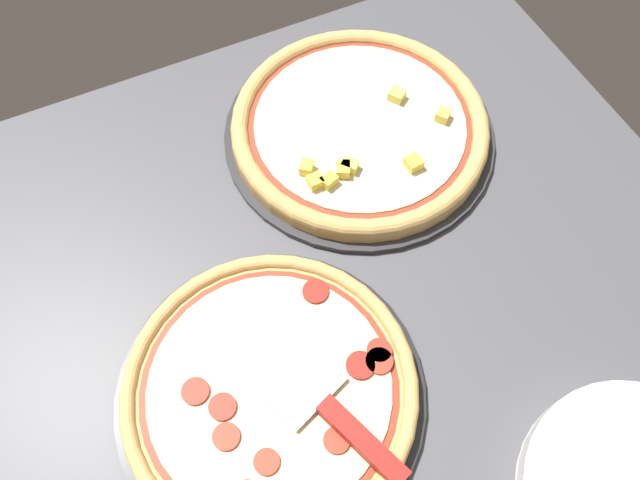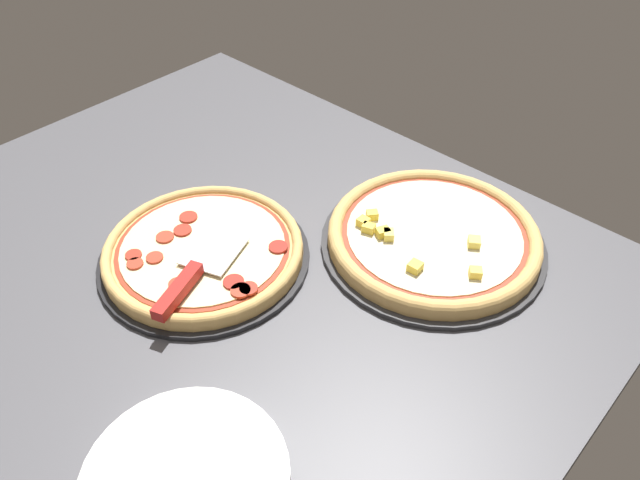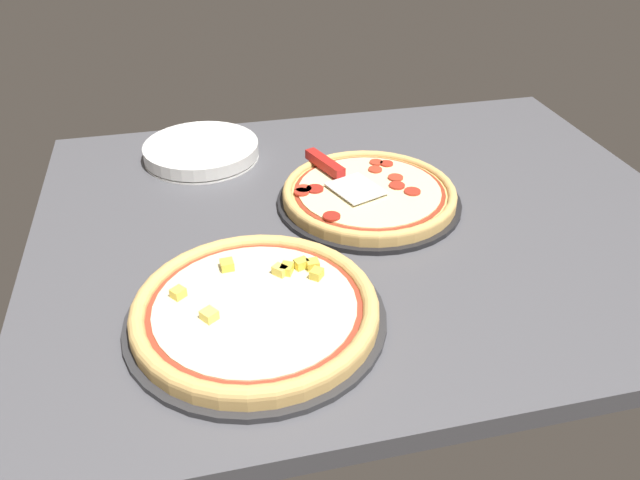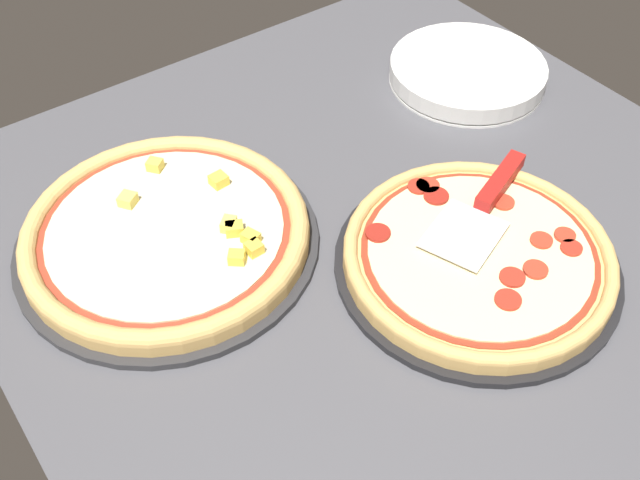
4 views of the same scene
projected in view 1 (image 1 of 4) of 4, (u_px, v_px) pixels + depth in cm
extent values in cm
cube|color=#4C4C51|center=(269.00, 357.00, 77.67)|extent=(125.14, 100.88, 3.60)
cylinder|color=black|center=(271.00, 393.00, 73.15)|extent=(36.37, 36.37, 1.00)
cylinder|color=#DBAD60|center=(270.00, 390.00, 71.91)|extent=(34.19, 34.19, 1.82)
torus|color=#DBAD60|center=(270.00, 388.00, 71.12)|extent=(34.19, 34.19, 1.82)
cylinder|color=maroon|center=(270.00, 388.00, 71.05)|extent=(29.72, 29.72, 0.15)
cylinder|color=beige|center=(270.00, 387.00, 70.94)|extent=(28.03, 28.03, 0.40)
cylinder|color=#AD2D1E|center=(195.00, 391.00, 70.32)|extent=(3.22, 3.22, 0.40)
cylinder|color=#AD2D1E|center=(379.00, 350.00, 72.66)|extent=(2.98, 2.98, 0.40)
cylinder|color=#B73823|center=(267.00, 462.00, 66.64)|extent=(2.87, 2.87, 0.40)
cylinder|color=#B73823|center=(337.00, 440.00, 67.72)|extent=(2.96, 2.96, 0.40)
cylinder|color=#AD2D1E|center=(300.00, 407.00, 69.47)|extent=(3.40, 3.40, 0.40)
cylinder|color=#B73823|center=(379.00, 361.00, 72.03)|extent=(3.22, 3.22, 0.40)
cylinder|color=#B73823|center=(226.00, 437.00, 67.91)|extent=(3.08, 3.08, 0.40)
cylinder|color=#AD2D1E|center=(222.00, 407.00, 69.47)|extent=(3.16, 3.16, 0.40)
cylinder|color=maroon|center=(315.00, 291.00, 76.30)|extent=(3.25, 3.25, 0.40)
cylinder|color=maroon|center=(360.00, 365.00, 71.78)|extent=(3.41, 3.41, 0.40)
cylinder|color=#2D2D30|center=(359.00, 134.00, 91.76)|extent=(39.64, 39.64, 1.00)
cylinder|color=#DBAD60|center=(359.00, 128.00, 90.54)|extent=(37.27, 37.27, 1.78)
torus|color=#DBAD60|center=(360.00, 124.00, 89.76)|extent=(37.27, 37.27, 2.50)
cylinder|color=#A33823|center=(360.00, 124.00, 89.70)|extent=(32.39, 32.39, 0.15)
cylinder|color=beige|center=(360.00, 123.00, 89.59)|extent=(30.56, 30.56, 0.40)
cube|color=#F9E05B|center=(397.00, 95.00, 90.96)|extent=(2.90, 2.93, 1.47)
cube|color=yellow|center=(315.00, 181.00, 83.57)|extent=(1.99, 1.97, 1.47)
cube|color=yellow|center=(414.00, 163.00, 85.05)|extent=(2.22, 2.31, 1.47)
cube|color=yellow|center=(343.00, 169.00, 84.54)|extent=(2.66, 2.84, 1.47)
cube|color=#F9E05B|center=(350.00, 165.00, 84.85)|extent=(2.73, 2.77, 1.47)
cube|color=yellow|center=(329.00, 180.00, 83.65)|extent=(2.59, 2.32, 1.47)
cube|color=yellow|center=(307.00, 167.00, 84.68)|extent=(2.59, 2.63, 1.47)
cube|color=#F4D64C|center=(443.00, 115.00, 89.12)|extent=(2.67, 2.63, 1.47)
cube|color=silver|center=(291.00, 374.00, 70.86)|extent=(11.30, 12.29, 0.24)
cube|color=red|center=(362.00, 441.00, 66.42)|extent=(6.16, 11.76, 2.00)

